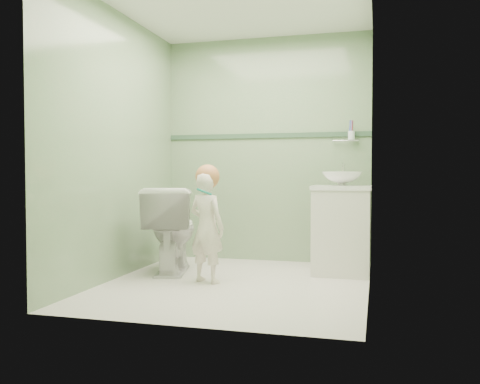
% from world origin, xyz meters
% --- Properties ---
extents(ground, '(2.50, 2.50, 0.00)m').
position_xyz_m(ground, '(0.00, 0.00, 0.00)').
color(ground, silver).
rests_on(ground, ground).
extents(room_shell, '(2.50, 2.54, 2.40)m').
position_xyz_m(room_shell, '(0.00, 0.00, 1.20)').
color(room_shell, '#77A373').
rests_on(room_shell, ground).
extents(trim_stripe, '(2.20, 0.02, 0.05)m').
position_xyz_m(trim_stripe, '(0.00, 1.24, 1.35)').
color(trim_stripe, '#35553D').
rests_on(trim_stripe, room_shell).
extents(vanity, '(0.52, 0.50, 0.80)m').
position_xyz_m(vanity, '(0.84, 0.70, 0.40)').
color(vanity, silver).
rests_on(vanity, ground).
extents(counter, '(0.54, 0.52, 0.04)m').
position_xyz_m(counter, '(0.84, 0.70, 0.81)').
color(counter, white).
rests_on(counter, vanity).
extents(basin, '(0.37, 0.37, 0.13)m').
position_xyz_m(basin, '(0.84, 0.70, 0.89)').
color(basin, white).
rests_on(basin, counter).
extents(faucet, '(0.03, 0.13, 0.18)m').
position_xyz_m(faucet, '(0.84, 0.89, 0.97)').
color(faucet, silver).
rests_on(faucet, counter).
extents(cup_holder, '(0.26, 0.07, 0.21)m').
position_xyz_m(cup_holder, '(0.89, 1.18, 1.33)').
color(cup_holder, silver).
rests_on(cup_holder, room_shell).
extents(toilet, '(0.62, 0.88, 0.81)m').
position_xyz_m(toilet, '(-0.74, 0.37, 0.41)').
color(toilet, white).
rests_on(toilet, ground).
extents(toddler, '(0.40, 0.33, 0.95)m').
position_xyz_m(toddler, '(-0.26, 0.01, 0.47)').
color(toddler, beige).
rests_on(toddler, ground).
extents(hair_cap, '(0.21, 0.21, 0.21)m').
position_xyz_m(hair_cap, '(-0.26, 0.03, 0.91)').
color(hair_cap, '#BB7542').
rests_on(hair_cap, toddler).
extents(teal_toothbrush, '(0.11, 0.14, 0.08)m').
position_xyz_m(teal_toothbrush, '(-0.23, -0.13, 0.79)').
color(teal_toothbrush, '#148A75').
rests_on(teal_toothbrush, toddler).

